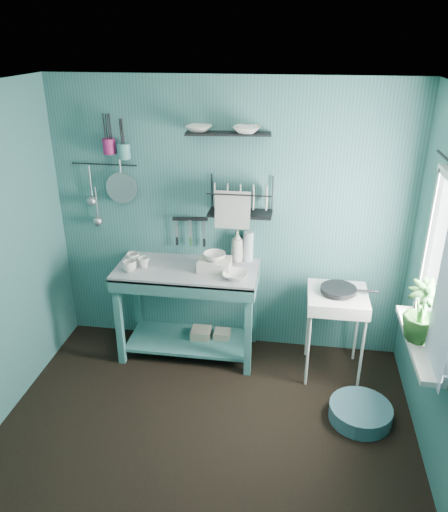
# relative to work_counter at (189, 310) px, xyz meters

# --- Properties ---
(floor) EXTENTS (3.20, 3.20, 0.00)m
(floor) POSITION_rel_work_counter_xyz_m (0.34, -1.23, -0.45)
(floor) COLOR black
(floor) RESTS_ON ground
(ceiling) EXTENTS (3.20, 3.20, 0.00)m
(ceiling) POSITION_rel_work_counter_xyz_m (0.34, -1.23, 2.05)
(ceiling) COLOR silver
(ceiling) RESTS_ON ground
(wall_back) EXTENTS (3.20, 0.00, 3.20)m
(wall_back) POSITION_rel_work_counter_xyz_m (0.34, 0.27, 0.80)
(wall_back) COLOR #336967
(wall_back) RESTS_ON ground
(wall_front) EXTENTS (3.20, 0.00, 3.20)m
(wall_front) POSITION_rel_work_counter_xyz_m (0.34, -2.73, 0.80)
(wall_front) COLOR #336967
(wall_front) RESTS_ON ground
(work_counter) EXTENTS (1.29, 0.68, 0.89)m
(work_counter) POSITION_rel_work_counter_xyz_m (0.00, 0.00, 0.00)
(work_counter) COLOR #35716E
(work_counter) RESTS_ON floor
(mug_left) EXTENTS (0.12, 0.12, 0.10)m
(mug_left) POSITION_rel_work_counter_xyz_m (-0.48, -0.16, 0.50)
(mug_left) COLOR silver
(mug_left) RESTS_ON work_counter
(mug_mid) EXTENTS (0.14, 0.14, 0.09)m
(mug_mid) POSITION_rel_work_counter_xyz_m (-0.38, -0.06, 0.49)
(mug_mid) COLOR silver
(mug_mid) RESTS_ON work_counter
(mug_right) EXTENTS (0.17, 0.17, 0.10)m
(mug_right) POSITION_rel_work_counter_xyz_m (-0.50, 0.00, 0.50)
(mug_right) COLOR silver
(mug_right) RESTS_ON work_counter
(wash_tub) EXTENTS (0.28, 0.22, 0.10)m
(wash_tub) POSITION_rel_work_counter_xyz_m (0.25, -0.02, 0.50)
(wash_tub) COLOR beige
(wash_tub) RESTS_ON work_counter
(tub_bowl) EXTENTS (0.20, 0.19, 0.06)m
(tub_bowl) POSITION_rel_work_counter_xyz_m (0.25, -0.02, 0.58)
(tub_bowl) COLOR silver
(tub_bowl) RESTS_ON wash_tub
(soap_bottle) EXTENTS (0.12, 0.12, 0.30)m
(soap_bottle) POSITION_rel_work_counter_xyz_m (0.42, 0.20, 0.60)
(soap_bottle) COLOR beige
(soap_bottle) RESTS_ON work_counter
(water_bottle) EXTENTS (0.09, 0.09, 0.28)m
(water_bottle) POSITION_rel_work_counter_xyz_m (0.52, 0.22, 0.59)
(water_bottle) COLOR silver
(water_bottle) RESTS_ON work_counter
(counter_bowl) EXTENTS (0.22, 0.22, 0.05)m
(counter_bowl) POSITION_rel_work_counter_xyz_m (0.45, -0.15, 0.47)
(counter_bowl) COLOR silver
(counter_bowl) RESTS_ON work_counter
(hotplate_stand) EXTENTS (0.57, 0.57, 0.80)m
(hotplate_stand) POSITION_rel_work_counter_xyz_m (1.32, -0.12, -0.05)
(hotplate_stand) COLOR silver
(hotplate_stand) RESTS_ON floor
(frying_pan) EXTENTS (0.30, 0.30, 0.03)m
(frying_pan) POSITION_rel_work_counter_xyz_m (1.32, -0.12, 0.39)
(frying_pan) COLOR black
(frying_pan) RESTS_ON hotplate_stand
(knife_strip) EXTENTS (0.32, 0.06, 0.03)m
(knife_strip) POSITION_rel_work_counter_xyz_m (-0.02, 0.24, 0.82)
(knife_strip) COLOR black
(knife_strip) RESTS_ON wall_back
(dish_rack) EXTENTS (0.58, 0.33, 0.32)m
(dish_rack) POSITION_rel_work_counter_xyz_m (0.45, 0.14, 1.08)
(dish_rack) COLOR black
(dish_rack) RESTS_ON wall_back
(upper_shelf) EXTENTS (0.71, 0.25, 0.01)m
(upper_shelf) POSITION_rel_work_counter_xyz_m (0.34, 0.17, 1.60)
(upper_shelf) COLOR black
(upper_shelf) RESTS_ON wall_back
(shelf_bowl_left) EXTENTS (0.24, 0.24, 0.05)m
(shelf_bowl_left) POSITION_rel_work_counter_xyz_m (0.10, 0.17, 1.64)
(shelf_bowl_left) COLOR silver
(shelf_bowl_left) RESTS_ON upper_shelf
(shelf_bowl_right) EXTENTS (0.23, 0.23, 0.05)m
(shelf_bowl_right) POSITION_rel_work_counter_xyz_m (0.49, 0.17, 1.62)
(shelf_bowl_right) COLOR silver
(shelf_bowl_right) RESTS_ON upper_shelf
(utensil_cup_magenta) EXTENTS (0.11, 0.11, 0.13)m
(utensil_cup_magenta) POSITION_rel_work_counter_xyz_m (-0.70, 0.19, 1.46)
(utensil_cup_magenta) COLOR #A11D5E
(utensil_cup_magenta) RESTS_ON wall_back
(utensil_cup_teal) EXTENTS (0.11, 0.11, 0.13)m
(utensil_cup_teal) POSITION_rel_work_counter_xyz_m (-0.57, 0.19, 1.42)
(utensil_cup_teal) COLOR teal
(utensil_cup_teal) RESTS_ON wall_back
(colander) EXTENTS (0.28, 0.03, 0.28)m
(colander) POSITION_rel_work_counter_xyz_m (-0.63, 0.22, 1.08)
(colander) COLOR #A1A3A9
(colander) RESTS_ON wall_back
(ladle_outer) EXTENTS (0.01, 0.01, 0.30)m
(ladle_outer) POSITION_rel_work_counter_xyz_m (-0.92, 0.23, 1.12)
(ladle_outer) COLOR #A1A3A9
(ladle_outer) RESTS_ON wall_back
(ladle_inner) EXTENTS (0.01, 0.01, 0.30)m
(ladle_inner) POSITION_rel_work_counter_xyz_m (-0.89, 0.23, 0.93)
(ladle_inner) COLOR #A1A3A9
(ladle_inner) RESTS_ON wall_back
(hook_rail) EXTENTS (0.60, 0.01, 0.01)m
(hook_rail) POSITION_rel_work_counter_xyz_m (-0.78, 0.24, 1.29)
(hook_rail) COLOR black
(hook_rail) RESTS_ON wall_back
(window_glass) EXTENTS (0.00, 1.10, 1.10)m
(window_glass) POSITION_rel_work_counter_xyz_m (1.92, -0.78, 0.95)
(window_glass) COLOR white
(window_glass) RESTS_ON wall_right
(windowsill) EXTENTS (0.16, 0.95, 0.04)m
(windowsill) POSITION_rel_work_counter_xyz_m (1.84, -0.78, 0.36)
(windowsill) COLOR silver
(windowsill) RESTS_ON wall_right
(potted_plant) EXTENTS (0.27, 0.27, 0.45)m
(potted_plant) POSITION_rel_work_counter_xyz_m (1.83, -0.77, 0.61)
(potted_plant) COLOR #2B6026
(potted_plant) RESTS_ON windowsill
(storage_tin_large) EXTENTS (0.18, 0.18, 0.22)m
(storage_tin_large) POSITION_rel_work_counter_xyz_m (0.10, 0.05, -0.34)
(storage_tin_large) COLOR gray
(storage_tin_large) RESTS_ON floor
(storage_tin_small) EXTENTS (0.15, 0.15, 0.20)m
(storage_tin_small) POSITION_rel_work_counter_xyz_m (0.30, 0.08, -0.35)
(storage_tin_small) COLOR gray
(storage_tin_small) RESTS_ON floor
(floor_basin) EXTENTS (0.49, 0.49, 0.13)m
(floor_basin) POSITION_rel_work_counter_xyz_m (1.53, -0.71, -0.38)
(floor_basin) COLOR #3F6C7C
(floor_basin) RESTS_ON floor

